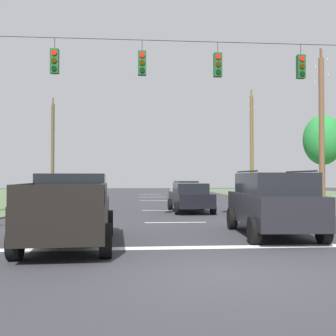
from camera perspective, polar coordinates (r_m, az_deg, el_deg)
name	(u,v)px	position (r m, az deg, el deg)	size (l,w,h in m)	color
ground_plane	(223,275)	(8.21, 7.51, -14.32)	(120.00, 120.00, 0.00)	#333338
stop_bar_stripe	(198,247)	(11.13, 4.15, -10.82)	(14.49, 0.45, 0.01)	white
lane_dash_0	(175,222)	(17.03, 1.03, -7.47)	(0.15, 2.50, 0.01)	white
lane_dash_1	(164,210)	(23.12, -0.49, -5.82)	(0.15, 2.50, 0.01)	white
lane_dash_2	(156,201)	(32.47, -1.71, -4.49)	(0.15, 2.50, 0.01)	white
lane_dash_3	(152,197)	(38.12, -2.15, -4.00)	(0.15, 2.50, 0.01)	white
lane_dash_4	(150,194)	(43.91, -2.48, -3.63)	(0.15, 2.50, 0.01)	white
overhead_signal_span	(177,114)	(16.54, 1.26, 7.40)	(17.04, 0.31, 7.74)	#4C3D26
pickup_truck	(70,210)	(11.66, -13.25, -5.59)	(2.47, 5.48, 1.95)	black
suv_black	(273,202)	(13.52, 14.17, -4.57)	(2.41, 4.89, 2.05)	black
distant_car_crossing_white	(186,190)	(34.03, 2.49, -3.01)	(2.35, 4.46, 1.52)	silver
distant_car_oncoming	(190,197)	(21.95, 3.08, -4.01)	(2.14, 4.36, 1.52)	black
utility_pole_mid_right	(322,129)	(25.64, 20.35, 5.02)	(0.31, 1.79, 9.31)	brown
utility_pole_far_right	(252,144)	(39.82, 11.43, 3.25)	(0.34, 1.71, 10.08)	brown
utility_pole_far_left	(53,149)	(39.59, -15.56, 2.54)	(0.31, 1.65, 9.15)	brown
tree_roadside_right	(323,140)	(34.83, 20.50, 3.61)	(3.04, 3.04, 6.74)	brown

